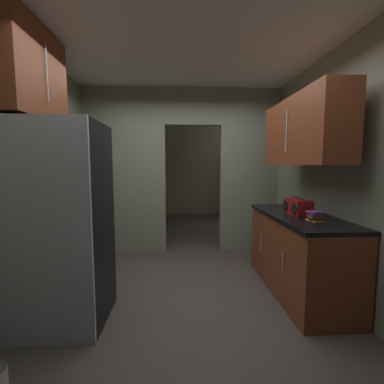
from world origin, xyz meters
TOP-DOWN VIEW (x-y plane):
  - ground at (0.00, 0.00)m, footprint 20.00×20.00m
  - kitchen_overhead_slab at (0.00, 0.51)m, footprint 3.63×7.37m
  - kitchen_partition at (-0.05, 1.68)m, footprint 3.23×0.12m
  - adjoining_room_shell at (0.00, 3.97)m, footprint 3.23×3.51m
  - kitchen_flank_right at (1.66, -0.41)m, footprint 0.10×4.18m
  - refrigerator at (-1.19, -0.36)m, footprint 0.85×0.78m
  - lower_cabinet_run at (1.29, 0.09)m, footprint 0.65×1.63m
  - upper_cabinet_counterside at (1.29, 0.09)m, footprint 0.36×1.47m
  - upper_cabinet_fridgeside at (-1.43, -0.26)m, footprint 0.36×0.94m
  - boombox at (1.26, 0.07)m, footprint 0.19×0.38m
  - book_stack at (1.29, -0.26)m, footprint 0.15×0.17m

SIDE VIEW (x-z plane):
  - ground at x=0.00m, z-range 0.00..0.00m
  - lower_cabinet_run at x=1.29m, z-range 0.00..0.90m
  - refrigerator at x=-1.19m, z-range 0.00..1.84m
  - book_stack at x=1.29m, z-range 0.90..1.00m
  - boombox at x=1.26m, z-range 0.89..1.09m
  - kitchen_flank_right at x=1.66m, z-range 0.00..2.72m
  - adjoining_room_shell at x=0.00m, z-range 0.00..2.72m
  - kitchen_partition at x=-0.05m, z-range 0.09..2.80m
  - upper_cabinet_counterside at x=1.29m, z-range 1.46..2.19m
  - upper_cabinet_fridgeside at x=-1.43m, z-range 1.87..2.70m
  - kitchen_overhead_slab at x=0.00m, z-range 2.72..2.78m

